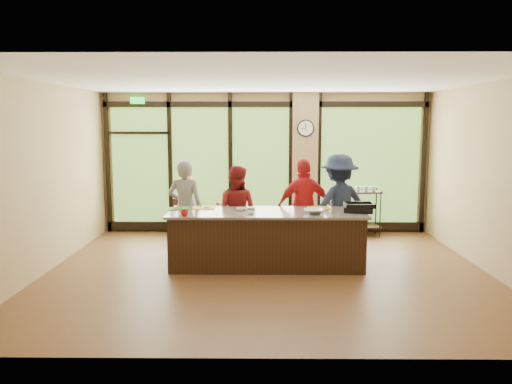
{
  "coord_description": "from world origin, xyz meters",
  "views": [
    {
      "loc": [
        -0.1,
        -7.74,
        2.34
      ],
      "look_at": [
        -0.17,
        0.4,
        1.23
      ],
      "focal_mm": 35.0,
      "sensor_mm": 36.0,
      "label": 1
    }
  ],
  "objects_px": {
    "roasting_pan": "(359,210)",
    "flower_stand": "(186,216)",
    "cook_right": "(339,205)",
    "bar_cart": "(361,206)",
    "cook_left": "(185,208)",
    "island_base": "(267,240)"
  },
  "relations": [
    {
      "from": "cook_left",
      "to": "bar_cart",
      "type": "distance_m",
      "value": 3.79
    },
    {
      "from": "flower_stand",
      "to": "bar_cart",
      "type": "xyz_separation_m",
      "value": [
        3.7,
        -0.06,
        0.23
      ]
    },
    {
      "from": "roasting_pan",
      "to": "flower_stand",
      "type": "distance_m",
      "value": 4.02
    },
    {
      "from": "bar_cart",
      "to": "cook_left",
      "type": "bearing_deg",
      "value": -162.52
    },
    {
      "from": "roasting_pan",
      "to": "island_base",
      "type": "bearing_deg",
      "value": -168.29
    },
    {
      "from": "roasting_pan",
      "to": "bar_cart",
      "type": "height_order",
      "value": "bar_cart"
    },
    {
      "from": "cook_left",
      "to": "flower_stand",
      "type": "height_order",
      "value": "cook_left"
    },
    {
      "from": "island_base",
      "to": "roasting_pan",
      "type": "height_order",
      "value": "roasting_pan"
    },
    {
      "from": "roasting_pan",
      "to": "flower_stand",
      "type": "height_order",
      "value": "roasting_pan"
    },
    {
      "from": "cook_right",
      "to": "bar_cart",
      "type": "height_order",
      "value": "cook_right"
    },
    {
      "from": "roasting_pan",
      "to": "flower_stand",
      "type": "xyz_separation_m",
      "value": [
        -3.18,
        2.38,
        -0.56
      ]
    },
    {
      "from": "cook_right",
      "to": "flower_stand",
      "type": "height_order",
      "value": "cook_right"
    },
    {
      "from": "island_base",
      "to": "cook_left",
      "type": "height_order",
      "value": "cook_left"
    },
    {
      "from": "cook_right",
      "to": "flower_stand",
      "type": "distance_m",
      "value": 3.41
    },
    {
      "from": "roasting_pan",
      "to": "bar_cart",
      "type": "relative_size",
      "value": 0.44
    },
    {
      "from": "cook_left",
      "to": "cook_right",
      "type": "distance_m",
      "value": 2.74
    },
    {
      "from": "roasting_pan",
      "to": "cook_right",
      "type": "bearing_deg",
      "value": 117.97
    },
    {
      "from": "cook_left",
      "to": "bar_cart",
      "type": "bearing_deg",
      "value": -149.54
    },
    {
      "from": "roasting_pan",
      "to": "flower_stand",
      "type": "bearing_deg",
      "value": 156.52
    },
    {
      "from": "cook_left",
      "to": "flower_stand",
      "type": "bearing_deg",
      "value": -74.91
    },
    {
      "from": "island_base",
      "to": "roasting_pan",
      "type": "relative_size",
      "value": 6.76
    },
    {
      "from": "island_base",
      "to": "cook_left",
      "type": "xyz_separation_m",
      "value": [
        -1.45,
        0.76,
        0.41
      ]
    }
  ]
}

